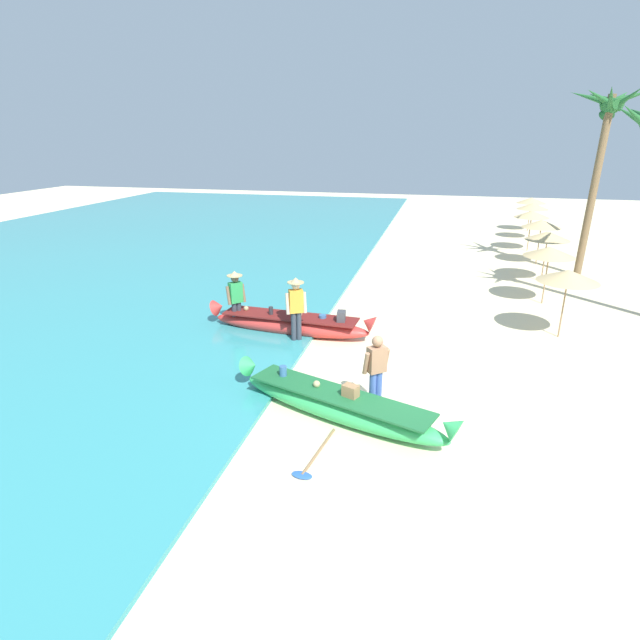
% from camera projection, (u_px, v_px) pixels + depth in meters
% --- Properties ---
extents(ground_plane, '(80.00, 80.00, 0.00)m').
position_uv_depth(ground_plane, '(403.00, 406.00, 10.67)').
color(ground_plane, beige).
extents(sea, '(24.00, 56.00, 0.10)m').
position_uv_depth(sea, '(61.00, 269.00, 21.20)').
color(sea, teal).
rests_on(sea, ground).
extents(boat_green_foreground, '(4.75, 2.26, 0.84)m').
position_uv_depth(boat_green_foreground, '(338.00, 405.00, 10.07)').
color(boat_green_foreground, '#38B760').
rests_on(boat_green_foreground, ground).
extents(boat_red_midground, '(4.88, 1.08, 0.86)m').
position_uv_depth(boat_red_midground, '(291.00, 324.00, 14.38)').
color(boat_red_midground, red).
rests_on(boat_red_midground, ground).
extents(person_vendor_hatted, '(0.58, 0.46, 1.83)m').
position_uv_depth(person_vendor_hatted, '(296.00, 306.00, 13.51)').
color(person_vendor_hatted, '#333842').
rests_on(person_vendor_hatted, ground).
extents(person_tourist_customer, '(0.54, 0.49, 1.64)m').
position_uv_depth(person_tourist_customer, '(376.00, 369.00, 10.16)').
color(person_tourist_customer, '#3D5BA8').
rests_on(person_tourist_customer, ground).
extents(person_vendor_assistant, '(0.52, 0.54, 1.72)m').
position_uv_depth(person_vendor_assistant, '(236.00, 296.00, 14.55)').
color(person_vendor_assistant, '#333842').
rests_on(person_vendor_assistant, ground).
extents(parasol_row_0, '(1.60, 1.60, 1.91)m').
position_uv_depth(parasol_row_0, '(568.00, 276.00, 13.71)').
color(parasol_row_0, '#8E6B47').
rests_on(parasol_row_0, ground).
extents(parasol_row_1, '(1.60, 1.60, 1.91)m').
position_uv_depth(parasol_row_1, '(550.00, 252.00, 16.53)').
color(parasol_row_1, '#8E6B47').
rests_on(parasol_row_1, ground).
extents(parasol_row_2, '(1.60, 1.60, 1.91)m').
position_uv_depth(parasol_row_2, '(548.00, 236.00, 19.10)').
color(parasol_row_2, '#8E6B47').
rests_on(parasol_row_2, ground).
extents(parasol_row_3, '(1.60, 1.60, 1.91)m').
position_uv_depth(parasol_row_3, '(542.00, 224.00, 21.67)').
color(parasol_row_3, '#8E6B47').
rests_on(parasol_row_3, ground).
extents(parasol_row_4, '(1.60, 1.60, 1.91)m').
position_uv_depth(parasol_row_4, '(532.00, 214.00, 24.27)').
color(parasol_row_4, '#8E6B47').
rests_on(parasol_row_4, ground).
extents(parasol_row_5, '(1.60, 1.60, 1.91)m').
position_uv_depth(parasol_row_5, '(533.00, 206.00, 26.94)').
color(parasol_row_5, '#8E6B47').
rests_on(parasol_row_5, ground).
extents(parasol_row_6, '(1.60, 1.60, 1.91)m').
position_uv_depth(parasol_row_6, '(531.00, 200.00, 29.31)').
color(parasol_row_6, '#8E6B47').
rests_on(parasol_row_6, ground).
extents(palm_tree_leaning_seaward, '(2.72, 2.98, 6.99)m').
position_uv_depth(palm_tree_leaning_seaward, '(606.00, 123.00, 18.62)').
color(palm_tree_leaning_seaward, brown).
rests_on(palm_tree_leaning_seaward, ground).
extents(paddle, '(0.44, 1.60, 0.05)m').
position_uv_depth(paddle, '(313.00, 459.00, 8.86)').
color(paddle, '#8E6B47').
rests_on(paddle, ground).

